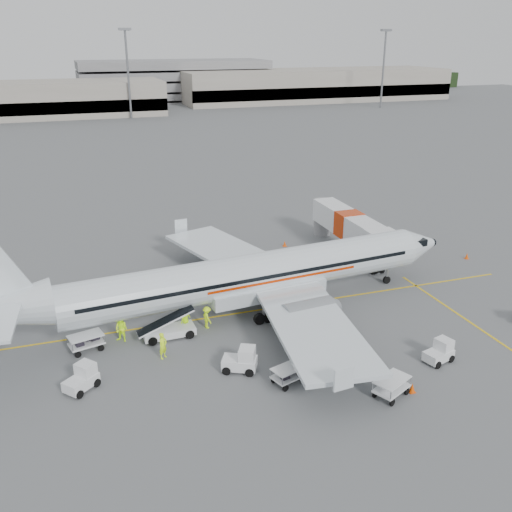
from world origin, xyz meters
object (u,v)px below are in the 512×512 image
object	(u,v)px
tug_fore	(439,351)
tug_mid	(239,359)
belt_loader	(168,321)
aircraft	(251,248)
tug_aft	(81,378)
jet_bridge	(348,233)

from	to	relation	value
tug_fore	tug_mid	size ratio (longest dim) A/B	0.91
belt_loader	tug_mid	distance (m)	6.81
tug_fore	tug_mid	xyz separation A→B (m)	(-12.79, 3.25, 0.08)
aircraft	tug_aft	bearing A→B (deg)	-158.28
aircraft	jet_bridge	xyz separation A→B (m)	(13.21, 9.18, -3.21)
jet_bridge	tug_mid	size ratio (longest dim) A/B	7.25
belt_loader	tug_fore	xyz separation A→B (m)	(16.26, -9.08, -0.57)
aircraft	belt_loader	world-z (taller)	aircraft
aircraft	tug_aft	distance (m)	15.55
belt_loader	tug_fore	size ratio (longest dim) A/B	2.48
tug_mid	tug_aft	world-z (taller)	tug_mid
jet_bridge	belt_loader	distance (m)	23.09
aircraft	tug_aft	world-z (taller)	aircraft
jet_bridge	tug_fore	distance (m)	20.75
aircraft	tug_fore	size ratio (longest dim) A/B	19.31
belt_loader	tug_fore	distance (m)	18.64
jet_bridge	tug_fore	bearing A→B (deg)	-101.29
jet_bridge	tug_aft	xyz separation A→B (m)	(-26.46, -15.98, -1.28)
jet_bridge	tug_aft	size ratio (longest dim) A/B	7.66
aircraft	tug_mid	xyz separation A→B (m)	(-3.46, -7.91, -4.44)
tug_mid	tug_aft	size ratio (longest dim) A/B	1.06
aircraft	tug_mid	bearing A→B (deg)	-119.11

